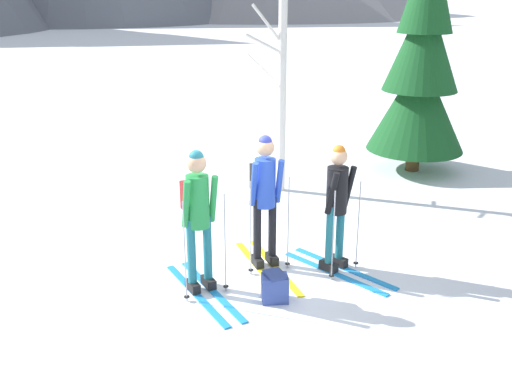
{
  "coord_description": "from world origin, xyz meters",
  "views": [
    {
      "loc": [
        -2.96,
        -6.59,
        3.71
      ],
      "look_at": [
        0.02,
        0.3,
        1.05
      ],
      "focal_mm": 41.39,
      "sensor_mm": 36.0,
      "label": 1
    }
  ],
  "objects": [
    {
      "name": "ground_plane",
      "position": [
        0.0,
        0.0,
        0.0
      ],
      "size": [
        400.0,
        400.0,
        0.0
      ],
      "primitive_type": "plane",
      "color": "white"
    },
    {
      "name": "skier_in_green",
      "position": [
        -0.95,
        -0.13,
        1.06
      ],
      "size": [
        0.61,
        1.8,
        1.86
      ],
      "color": "#1E84D1",
      "rests_on": "ground"
    },
    {
      "name": "skier_in_blue",
      "position": [
        0.09,
        0.18,
        1.06
      ],
      "size": [
        0.61,
        1.81,
        1.86
      ],
      "color": "yellow",
      "rests_on": "ground"
    },
    {
      "name": "skier_in_black",
      "position": [
        0.92,
        -0.32,
        0.97
      ],
      "size": [
        0.91,
        1.72,
        1.76
      ],
      "color": "#1E84D1",
      "rests_on": "ground"
    },
    {
      "name": "pine_tree_near",
      "position": [
        4.76,
        2.99,
        2.17
      ],
      "size": [
        1.96,
        1.96,
        4.74
      ],
      "color": "#51381E",
      "rests_on": "ground"
    },
    {
      "name": "birch_tree_tall",
      "position": [
        1.65,
        2.97,
        1.85
      ],
      "size": [
        0.74,
        0.78,
        3.56
      ],
      "color": "silver",
      "rests_on": "ground"
    },
    {
      "name": "backpack_on_snow_front",
      "position": [
        -0.19,
        -0.77,
        0.19
      ],
      "size": [
        0.38,
        0.33,
        0.38
      ],
      "color": "#384C99",
      "rests_on": "ground"
    }
  ]
}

